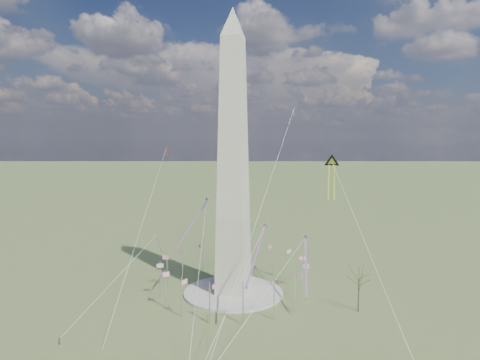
% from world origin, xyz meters
% --- Properties ---
extents(ground, '(2000.00, 2000.00, 0.00)m').
position_xyz_m(ground, '(0.00, 0.00, 0.00)').
color(ground, '#526231').
rests_on(ground, ground).
extents(plaza, '(36.00, 36.00, 0.80)m').
position_xyz_m(plaza, '(0.00, 0.00, 0.40)').
color(plaza, beige).
rests_on(plaza, ground).
extents(washington_monument, '(15.56, 15.56, 100.00)m').
position_xyz_m(washington_monument, '(0.00, 0.00, 47.95)').
color(washington_monument, '#BAB09C').
rests_on(washington_monument, plaza).
extents(flagpole_ring, '(54.40, 54.40, 13.00)m').
position_xyz_m(flagpole_ring, '(-0.00, -0.00, 7.27)').
color(flagpole_ring, white).
rests_on(flagpole_ring, ground).
extents(tree_near, '(9.43, 9.43, 16.51)m').
position_xyz_m(tree_near, '(43.76, -4.87, 11.78)').
color(tree_near, '#4D392F').
rests_on(tree_near, ground).
extents(person_west, '(1.09, 1.06, 1.77)m').
position_xyz_m(person_west, '(-35.54, -49.17, 0.88)').
color(person_west, gray).
rests_on(person_west, ground).
extents(kite_delta_black, '(6.46, 17.32, 14.36)m').
position_xyz_m(kite_delta_black, '(33.53, 11.00, 46.93)').
color(kite_delta_black, black).
rests_on(kite_delta_black, ground).
extents(kite_diamond_purple, '(1.64, 2.91, 9.14)m').
position_xyz_m(kite_diamond_purple, '(-31.89, 5.25, 18.40)').
color(kite_diamond_purple, navy).
rests_on(kite_diamond_purple, ground).
extents(kite_streamer_left, '(2.37, 21.25, 14.58)m').
position_xyz_m(kite_streamer_left, '(13.91, -20.54, 23.54)').
color(kite_streamer_left, red).
rests_on(kite_streamer_left, ground).
extents(kite_streamer_mid, '(4.76, 20.38, 14.07)m').
position_xyz_m(kite_streamer_mid, '(-12.96, -1.88, 28.53)').
color(kite_streamer_mid, red).
rests_on(kite_streamer_mid, ground).
extents(kite_streamer_right, '(4.37, 21.35, 14.70)m').
position_xyz_m(kite_streamer_right, '(26.34, -2.85, 16.38)').
color(kite_streamer_right, red).
rests_on(kite_streamer_right, ground).
extents(kite_small_red, '(1.64, 1.58, 4.65)m').
position_xyz_m(kite_small_red, '(-43.68, 39.20, 51.12)').
color(kite_small_red, red).
rests_on(kite_small_red, ground).
extents(kite_small_white, '(1.00, 1.63, 3.91)m').
position_xyz_m(kite_small_white, '(15.83, 38.32, 67.98)').
color(kite_small_white, silver).
rests_on(kite_small_white, ground).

